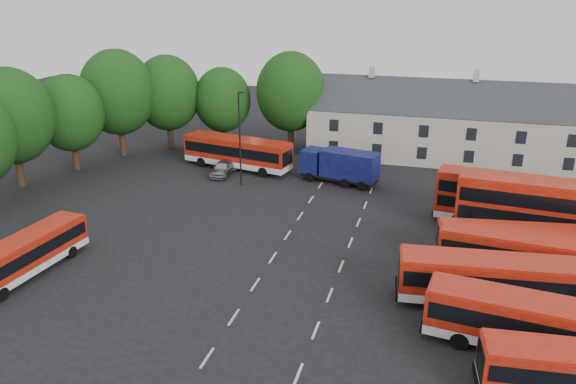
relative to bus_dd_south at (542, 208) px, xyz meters
name	(u,v)px	position (x,y,z in m)	size (l,w,h in m)	color
ground	(264,270)	(-18.68, -9.72, -2.85)	(140.00, 140.00, 0.00)	black
lane_markings	(306,262)	(-16.18, -7.72, -2.85)	(5.15, 33.80, 0.01)	beige
treeline	(132,104)	(-39.42, 9.65, 3.83)	(29.92, 32.59, 12.01)	black
terrace_houses	(470,128)	(-4.68, 20.28, 1.01)	(35.70, 7.13, 10.06)	beige
bus_row_b	(536,322)	(-2.09, -14.66, -0.95)	(11.45, 4.00, 3.17)	silver
bus_row_c	(495,278)	(-3.85, -10.36, -0.91)	(11.61, 3.78, 3.22)	silver
bus_row_d	(530,254)	(-1.43, -6.40, -0.90)	(11.73, 3.92, 3.25)	silver
bus_row_e	(523,245)	(-1.71, -5.00, -0.94)	(11.50, 4.03, 3.18)	silver
bus_dd_south	(542,208)	(0.00, 0.00, 0.00)	(12.43, 4.03, 5.01)	silver
bus_dd_north	(506,198)	(-2.29, 2.56, -0.35)	(10.95, 3.76, 4.40)	silver
bus_west	(25,253)	(-33.96, -14.59, -1.19)	(3.14, 9.92, 2.76)	silver
bus_north	(237,151)	(-28.29, 11.07, -0.84)	(12.16, 5.00, 3.35)	silver
box_truck	(340,165)	(-16.96, 9.52, -0.97)	(8.00, 4.06, 3.35)	black
silver_car	(223,168)	(-29.00, 8.76, -2.10)	(1.79, 4.44, 1.51)	#A1A4A9
lamppost	(240,136)	(-26.18, 6.34, 2.06)	(0.63, 0.42, 9.21)	black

